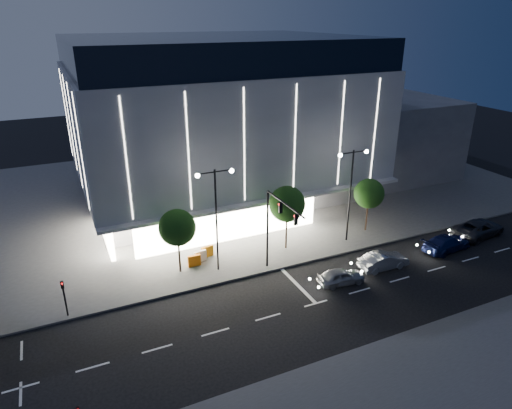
{
  "coord_description": "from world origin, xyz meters",
  "views": [
    {
      "loc": [
        -14.09,
        -25.67,
        20.01
      ],
      "look_at": [
        0.97,
        7.01,
        5.0
      ],
      "focal_mm": 32.0,
      "sensor_mm": 36.0,
      "label": 1
    }
  ],
  "objects_px": {
    "car_second": "(383,261)",
    "street_lamp_west": "(216,206)",
    "barrier_a": "(194,261)",
    "car_lead": "(341,276)",
    "tree_right": "(369,195)",
    "barrier_c": "(207,251)",
    "street_lamp_east": "(351,183)",
    "tree_left": "(178,229)",
    "traffic_mast": "(276,220)",
    "car_third": "(447,243)",
    "barrier_b": "(200,256)",
    "tree_mid": "(287,206)",
    "car_fourth": "(479,228)",
    "ped_signal_far": "(64,295)"
  },
  "relations": [
    {
      "from": "car_second",
      "to": "street_lamp_west",
      "type": "bearing_deg",
      "value": 68.39
    },
    {
      "from": "barrier_a",
      "to": "car_lead",
      "type": "bearing_deg",
      "value": -36.58
    },
    {
      "from": "tree_right",
      "to": "barrier_a",
      "type": "xyz_separation_m",
      "value": [
        -17.67,
        0.36,
        -3.23
      ]
    },
    {
      "from": "barrier_c",
      "to": "car_second",
      "type": "bearing_deg",
      "value": -41.08
    },
    {
      "from": "tree_right",
      "to": "street_lamp_east",
      "type": "bearing_deg",
      "value": -161.37
    },
    {
      "from": "tree_left",
      "to": "car_second",
      "type": "height_order",
      "value": "tree_left"
    },
    {
      "from": "barrier_c",
      "to": "tree_left",
      "type": "bearing_deg",
      "value": -162.52
    },
    {
      "from": "traffic_mast",
      "to": "street_lamp_east",
      "type": "distance_m",
      "value": 9.43
    },
    {
      "from": "street_lamp_west",
      "to": "street_lamp_east",
      "type": "relative_size",
      "value": 1.0
    },
    {
      "from": "tree_left",
      "to": "traffic_mast",
      "type": "bearing_deg",
      "value": -27.84
    },
    {
      "from": "traffic_mast",
      "to": "car_lead",
      "type": "relative_size",
      "value": 1.83
    },
    {
      "from": "barrier_a",
      "to": "barrier_c",
      "type": "height_order",
      "value": "same"
    },
    {
      "from": "tree_right",
      "to": "car_lead",
      "type": "relative_size",
      "value": 1.43
    },
    {
      "from": "car_second",
      "to": "car_third",
      "type": "bearing_deg",
      "value": -87.12
    },
    {
      "from": "barrier_c",
      "to": "barrier_b",
      "type": "bearing_deg",
      "value": -155.08
    },
    {
      "from": "tree_mid",
      "to": "car_fourth",
      "type": "xyz_separation_m",
      "value": [
        18.37,
        -5.38,
        -3.54
      ]
    },
    {
      "from": "traffic_mast",
      "to": "tree_right",
      "type": "height_order",
      "value": "traffic_mast"
    },
    {
      "from": "tree_right",
      "to": "car_fourth",
      "type": "bearing_deg",
      "value": -29.87
    },
    {
      "from": "tree_left",
      "to": "barrier_a",
      "type": "relative_size",
      "value": 5.2
    },
    {
      "from": "tree_right",
      "to": "car_third",
      "type": "bearing_deg",
      "value": -56.08
    },
    {
      "from": "traffic_mast",
      "to": "tree_mid",
      "type": "bearing_deg",
      "value": 50.58
    },
    {
      "from": "street_lamp_west",
      "to": "car_second",
      "type": "bearing_deg",
      "value": -23.04
    },
    {
      "from": "street_lamp_east",
      "to": "ped_signal_far",
      "type": "height_order",
      "value": "street_lamp_east"
    },
    {
      "from": "street_lamp_east",
      "to": "tree_left",
      "type": "bearing_deg",
      "value": 176.35
    },
    {
      "from": "traffic_mast",
      "to": "tree_mid",
      "type": "xyz_separation_m",
      "value": [
        3.03,
        3.68,
        -0.69
      ]
    },
    {
      "from": "tree_left",
      "to": "car_third",
      "type": "bearing_deg",
      "value": -15.2
    },
    {
      "from": "street_lamp_west",
      "to": "tree_left",
      "type": "relative_size",
      "value": 1.57
    },
    {
      "from": "street_lamp_east",
      "to": "car_fourth",
      "type": "distance_m",
      "value": 14.12
    },
    {
      "from": "car_lead",
      "to": "car_second",
      "type": "distance_m",
      "value": 4.66
    },
    {
      "from": "car_lead",
      "to": "car_fourth",
      "type": "height_order",
      "value": "car_fourth"
    },
    {
      "from": "tree_mid",
      "to": "car_lead",
      "type": "xyz_separation_m",
      "value": [
        1.23,
        -7.0,
        -3.67
      ]
    },
    {
      "from": "car_fourth",
      "to": "barrier_b",
      "type": "xyz_separation_m",
      "value": [
        -26.32,
        6.28,
        -0.14
      ]
    },
    {
      "from": "street_lamp_east",
      "to": "tree_mid",
      "type": "xyz_separation_m",
      "value": [
        -5.97,
        1.02,
        -1.62
      ]
    },
    {
      "from": "street_lamp_west",
      "to": "barrier_a",
      "type": "xyz_separation_m",
      "value": [
        -1.65,
        1.38,
        -5.31
      ]
    },
    {
      "from": "car_second",
      "to": "ped_signal_far",
      "type": "bearing_deg",
      "value": 82.34
    },
    {
      "from": "ped_signal_far",
      "to": "car_second",
      "type": "height_order",
      "value": "ped_signal_far"
    },
    {
      "from": "street_lamp_east",
      "to": "street_lamp_west",
      "type": "bearing_deg",
      "value": 180.0
    },
    {
      "from": "street_lamp_west",
      "to": "street_lamp_east",
      "type": "height_order",
      "value": "same"
    },
    {
      "from": "tree_mid",
      "to": "barrier_b",
      "type": "distance_m",
      "value": 8.81
    },
    {
      "from": "car_second",
      "to": "barrier_c",
      "type": "relative_size",
      "value": 4.02
    },
    {
      "from": "barrier_c",
      "to": "ped_signal_far",
      "type": "bearing_deg",
      "value": -170.98
    },
    {
      "from": "traffic_mast",
      "to": "car_third",
      "type": "relative_size",
      "value": 1.38
    },
    {
      "from": "car_fourth",
      "to": "barrier_b",
      "type": "distance_m",
      "value": 27.06
    },
    {
      "from": "car_fourth",
      "to": "car_lead",
      "type": "bearing_deg",
      "value": 88.75
    },
    {
      "from": "barrier_a",
      "to": "car_second",
      "type": "bearing_deg",
      "value": -25.24
    },
    {
      "from": "traffic_mast",
      "to": "car_lead",
      "type": "height_order",
      "value": "traffic_mast"
    },
    {
      "from": "traffic_mast",
      "to": "car_second",
      "type": "relative_size",
      "value": 1.6
    },
    {
      "from": "barrier_b",
      "to": "car_fourth",
      "type": "bearing_deg",
      "value": -20.01
    },
    {
      "from": "tree_right",
      "to": "barrier_b",
      "type": "distance_m",
      "value": 17.28
    },
    {
      "from": "tree_mid",
      "to": "car_third",
      "type": "height_order",
      "value": "tree_mid"
    }
  ]
}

